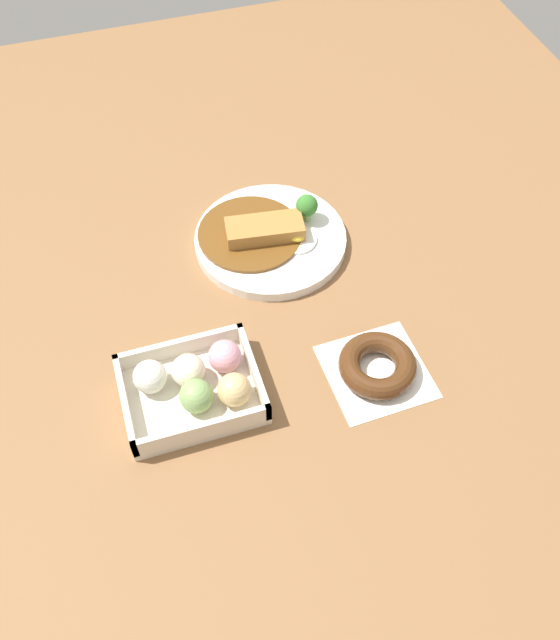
{
  "coord_description": "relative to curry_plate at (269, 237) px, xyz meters",
  "views": [
    {
      "loc": [
        0.15,
        0.67,
        0.81
      ],
      "look_at": [
        -0.03,
        0.1,
        0.03
      ],
      "focal_mm": 38.66,
      "sensor_mm": 36.0,
      "label": 1
    }
  ],
  "objects": [
    {
      "name": "ground_plane",
      "position": [
        0.07,
        0.08,
        -0.01
      ],
      "size": [
        1.6,
        1.6,
        0.0
      ],
      "primitive_type": "plane",
      "color": "brown"
    },
    {
      "name": "donut_box",
      "position": [
        0.18,
        0.24,
        0.01
      ],
      "size": [
        0.18,
        0.14,
        0.06
      ],
      "color": "beige",
      "rests_on": "ground_plane"
    },
    {
      "name": "curry_plate",
      "position": [
        0.0,
        0.0,
        0.0
      ],
      "size": [
        0.24,
        0.24,
        0.07
      ],
      "color": "white",
      "rests_on": "ground_plane"
    },
    {
      "name": "chocolate_ring_donut",
      "position": [
        -0.07,
        0.28,
        0.0
      ],
      "size": [
        0.14,
        0.14,
        0.03
      ],
      "color": "white",
      "rests_on": "ground_plane"
    }
  ]
}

